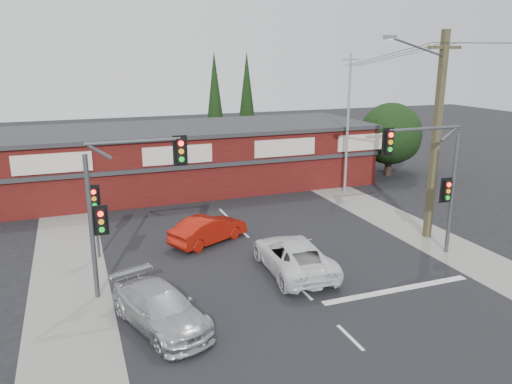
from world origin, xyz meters
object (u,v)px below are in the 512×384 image
object	(u,v)px
white_suv	(293,256)
shop_building	(181,157)
utility_pole	(435,130)
silver_suv	(160,308)
red_sedan	(208,229)

from	to	relation	value
white_suv	shop_building	xyz separation A→B (m)	(-1.41, 15.47, 1.42)
white_suv	utility_pole	size ratio (longest dim) A/B	0.52
silver_suv	shop_building	world-z (taller)	shop_building
white_suv	silver_suv	world-z (taller)	white_suv
red_sedan	shop_building	size ratio (longest dim) A/B	0.15
utility_pole	shop_building	bearing A→B (deg)	123.76
white_suv	utility_pole	bearing A→B (deg)	-166.33
silver_suv	utility_pole	xyz separation A→B (m)	(13.99, 3.96, 4.72)
red_sedan	shop_building	xyz separation A→B (m)	(1.05, 10.91, 1.47)
white_suv	red_sedan	xyz separation A→B (m)	(-2.45, 4.56, -0.05)
shop_building	utility_pole	world-z (taller)	utility_pole
white_suv	silver_suv	distance (m)	6.53
silver_suv	utility_pole	bearing A→B (deg)	-2.51
shop_building	silver_suv	bearing A→B (deg)	-104.45
white_suv	utility_pole	world-z (taller)	utility_pole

